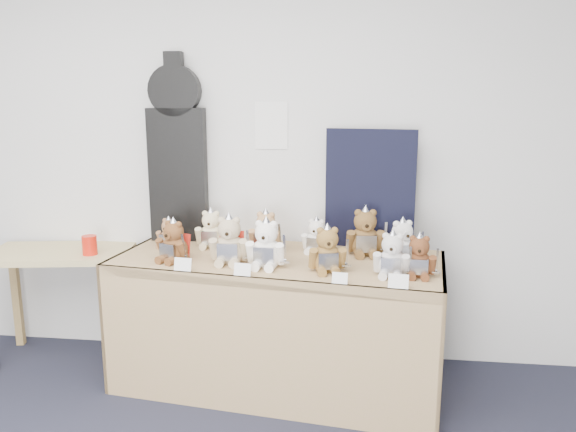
# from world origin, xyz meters

# --- Properties ---
(room_shell) EXTENTS (6.00, 6.00, 6.00)m
(room_shell) POSITION_xyz_m (0.58, 2.49, 1.55)
(room_shell) COLOR silver
(room_shell) RESTS_ON floor
(display_table) EXTENTS (2.00, 1.03, 0.80)m
(display_table) POSITION_xyz_m (0.67, 1.98, 0.63)
(display_table) COLOR #9B824F
(display_table) RESTS_ON floor
(side_table) EXTENTS (0.96, 0.64, 0.75)m
(side_table) POSITION_xyz_m (-0.78, 2.24, 0.62)
(side_table) COLOR tan
(side_table) RESTS_ON floor
(guitar_case) EXTENTS (0.37, 0.13, 1.21)m
(guitar_case) POSITION_xyz_m (-0.03, 2.42, 1.39)
(guitar_case) COLOR black
(guitar_case) RESTS_ON display_table
(navy_board) EXTENTS (0.55, 0.12, 0.74)m
(navy_board) POSITION_xyz_m (1.21, 2.36, 1.17)
(navy_board) COLOR black
(navy_board) RESTS_ON display_table
(red_cup) EXTENTS (0.09, 0.09, 0.12)m
(red_cup) POSITION_xyz_m (-0.54, 2.17, 0.81)
(red_cup) COLOR red
(red_cup) RESTS_ON side_table
(teddy_front_far_left) EXTENTS (0.22, 0.21, 0.27)m
(teddy_front_far_left) POSITION_xyz_m (0.09, 1.92, 0.91)
(teddy_front_far_left) COLOR brown
(teddy_front_far_left) RESTS_ON display_table
(teddy_front_left) EXTENTS (0.25, 0.21, 0.31)m
(teddy_front_left) POSITION_xyz_m (0.42, 1.93, 0.92)
(teddy_front_left) COLOR tan
(teddy_front_left) RESTS_ON display_table
(teddy_front_centre) EXTENTS (0.25, 0.20, 0.30)m
(teddy_front_centre) POSITION_xyz_m (0.64, 1.87, 0.92)
(teddy_front_centre) COLOR white
(teddy_front_centre) RESTS_ON display_table
(teddy_front_right) EXTENTS (0.24, 0.20, 0.28)m
(teddy_front_right) POSITION_xyz_m (0.98, 1.83, 0.91)
(teddy_front_right) COLOR brown
(teddy_front_right) RESTS_ON display_table
(teddy_front_far_right) EXTENTS (0.22, 0.19, 0.27)m
(teddy_front_far_right) POSITION_xyz_m (1.32, 1.79, 0.90)
(teddy_front_far_right) COLOR silver
(teddy_front_far_right) RESTS_ON display_table
(teddy_front_end) EXTENTS (0.21, 0.17, 0.25)m
(teddy_front_end) POSITION_xyz_m (1.46, 1.80, 0.90)
(teddy_front_end) COLOR brown
(teddy_front_end) RESTS_ON display_table
(teddy_back_left) EXTENTS (0.22, 0.18, 0.27)m
(teddy_back_left) POSITION_xyz_m (0.23, 2.26, 0.90)
(teddy_back_left) COLOR beige
(teddy_back_left) RESTS_ON display_table
(teddy_back_centre_left) EXTENTS (0.23, 0.21, 0.28)m
(teddy_back_centre_left) POSITION_xyz_m (0.58, 2.20, 0.91)
(teddy_back_centre_left) COLOR tan
(teddy_back_centre_left) RESTS_ON display_table
(teddy_back_centre_right) EXTENTS (0.19, 0.18, 0.24)m
(teddy_back_centre_right) POSITION_xyz_m (0.89, 2.21, 0.89)
(teddy_back_centre_right) COLOR white
(teddy_back_centre_right) RESTS_ON display_table
(teddy_back_right) EXTENTS (0.26, 0.22, 0.32)m
(teddy_back_right) POSITION_xyz_m (1.19, 2.19, 0.92)
(teddy_back_right) COLOR brown
(teddy_back_right) RESTS_ON display_table
(teddy_back_end) EXTENTS (0.23, 0.22, 0.28)m
(teddy_back_end) POSITION_xyz_m (1.40, 2.05, 0.91)
(teddy_back_end) COLOR white
(teddy_back_end) RESTS_ON display_table
(teddy_back_far_left) EXTENTS (0.17, 0.16, 0.21)m
(teddy_back_far_left) POSITION_xyz_m (-0.04, 2.22, 0.88)
(teddy_back_far_left) COLOR #996C47
(teddy_back_far_left) RESTS_ON display_table
(entry_card_a) EXTENTS (0.10, 0.03, 0.07)m
(entry_card_a) POSITION_xyz_m (0.20, 1.74, 0.84)
(entry_card_a) COLOR white
(entry_card_a) RESTS_ON display_table
(entry_card_b) EXTENTS (0.09, 0.03, 0.07)m
(entry_card_b) POSITION_xyz_m (0.54, 1.69, 0.83)
(entry_card_b) COLOR white
(entry_card_b) RESTS_ON display_table
(entry_card_c) EXTENTS (0.08, 0.03, 0.06)m
(entry_card_c) POSITION_xyz_m (1.06, 1.63, 0.83)
(entry_card_c) COLOR white
(entry_card_c) RESTS_ON display_table
(entry_card_d) EXTENTS (0.10, 0.03, 0.07)m
(entry_card_d) POSITION_xyz_m (1.35, 1.59, 0.84)
(entry_card_d) COLOR white
(entry_card_d) RESTS_ON display_table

